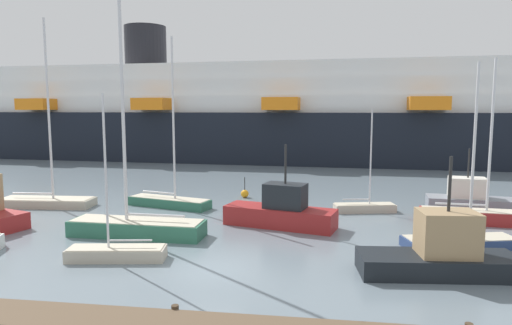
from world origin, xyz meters
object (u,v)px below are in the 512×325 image
sailboat_5 (477,215)px  sailboat_3 (46,199)px  channel_buoy_2 (245,194)px  sailboat_2 (169,199)px  sailboat_6 (460,239)px  sailboat_0 (137,224)px  fishing_boat_0 (441,253)px  sailboat_1 (365,207)px  sailboat_4 (116,252)px  fishing_boat_3 (470,199)px  fishing_boat_1 (281,211)px  cruise_ship (289,116)px

sailboat_5 → sailboat_3: bearing=-177.0°
channel_buoy_2 → sailboat_2: bearing=-139.5°
sailboat_3 → sailboat_6: (26.04, -5.92, -0.14)m
sailboat_0 → sailboat_5: 19.95m
sailboat_6 → fishing_boat_0: (-1.96, -3.96, 0.51)m
sailboat_3 → channel_buoy_2: bearing=17.6°
sailboat_1 → sailboat_4: 16.70m
fishing_boat_0 → channel_buoy_2: size_ratio=4.13×
sailboat_3 → sailboat_6: sailboat_3 is taller
sailboat_2 → channel_buoy_2: size_ratio=7.28×
fishing_boat_0 → fishing_boat_3: size_ratio=1.14×
sailboat_1 → fishing_boat_1: size_ratio=1.01×
sailboat_5 → fishing_boat_0: size_ratio=1.47×
sailboat_4 → sailboat_0: bearing=-89.1°
sailboat_0 → sailboat_2: sailboat_0 is taller
sailboat_0 → sailboat_5: bearing=-162.2°
fishing_boat_3 → sailboat_5: bearing=85.7°
sailboat_2 → cruise_ship: (6.34, 31.72, 5.33)m
sailboat_2 → fishing_boat_1: 9.25m
sailboat_3 → sailboat_2: bearing=3.9°
sailboat_5 → sailboat_4: bearing=-149.0°
sailboat_3 → fishing_boat_0: (24.08, -9.88, 0.38)m
sailboat_1 → sailboat_5: sailboat_5 is taller
sailboat_0 → sailboat_5: sailboat_0 is taller
sailboat_4 → channel_buoy_2: bearing=-111.3°
sailboat_4 → sailboat_3: bearing=-53.7°
sailboat_5 → channel_buoy_2: size_ratio=6.08×
fishing_boat_0 → fishing_boat_3: (5.16, 12.77, -0.12)m
sailboat_0 → sailboat_3: bearing=-31.4°
sailboat_4 → fishing_boat_0: (14.17, 0.13, 0.54)m
sailboat_1 → sailboat_3: 22.17m
sailboat_0 → sailboat_6: sailboat_0 is taller
fishing_boat_0 → sailboat_6: bearing=58.6°
sailboat_1 → fishing_boat_1: bearing=-150.9°
fishing_boat_3 → channel_buoy_2: fishing_boat_3 is taller
sailboat_2 → fishing_boat_0: size_ratio=1.76×
fishing_boat_3 → fishing_boat_0: bearing=74.9°
sailboat_2 → fishing_boat_1: bearing=-11.2°
fishing_boat_0 → cruise_ship: bearing=96.9°
sailboat_0 → sailboat_6: size_ratio=1.61×
fishing_boat_3 → cruise_ship: cruise_ship is taller
sailboat_5 → fishing_boat_1: 11.85m
channel_buoy_2 → sailboat_6: bearing=-41.0°
sailboat_3 → channel_buoy_2: sailboat_3 is taller
sailboat_3 → sailboat_4: sailboat_3 is taller
sailboat_6 → fishing_boat_3: 9.38m
sailboat_1 → channel_buoy_2: 9.52m
sailboat_1 → sailboat_5: size_ratio=0.70×
sailboat_0 → sailboat_1: (12.84, 7.56, -0.33)m
sailboat_2 → channel_buoy_2: 6.20m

